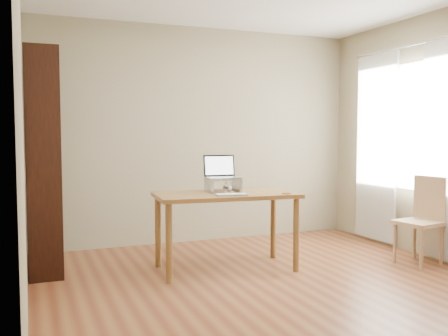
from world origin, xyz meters
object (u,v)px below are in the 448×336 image
desk (226,203)px  chair (424,217)px  laptop (221,172)px  bookshelf (43,162)px  cat (224,186)px  keyboard (231,195)px

desk → chair: 2.04m
desk → laptop: laptop is taller
bookshelf → cat: (1.66, -0.53, -0.24)m
keyboard → laptop: bearing=96.3°
bookshelf → chair: size_ratio=2.37×
bookshelf → laptop: (1.64, -0.50, -0.11)m
laptop → desk: bearing=-85.8°
chair → bookshelf: bearing=151.5°
keyboard → chair: chair is taller
laptop → cat: bearing=-44.8°
keyboard → cat: bearing=92.1°
desk → laptop: 0.32m
desk → keyboard: 0.25m
laptop → bookshelf: bearing=167.2°
bookshelf → laptop: 1.72m
keyboard → bookshelf: bearing=163.6°
chair → keyboard: bearing=160.7°
desk → keyboard: size_ratio=4.51×
desk → chair: bearing=-10.7°
desk → cat: (0.02, 0.11, 0.16)m
keyboard → desk: bearing=93.0°
bookshelf → keyboard: bearing=-28.1°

